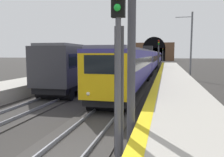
% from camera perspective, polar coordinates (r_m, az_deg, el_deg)
% --- Properties ---
extents(platform_right_edge_strip, '(112.00, 0.50, 0.01)m').
position_cam_1_polar(platform_right_edge_strip, '(6.67, 6.73, -14.58)').
color(platform_right_edge_strip, yellow).
rests_on(platform_right_edge_strip, platform_right).
extents(train_main_approaching, '(78.61, 2.77, 4.68)m').
position_cam_1_polar(train_main_approaching, '(50.40, 9.78, 4.85)').
color(train_main_approaching, navy).
rests_on(train_main_approaching, ground_plane).
extents(train_adjacent_platform, '(59.35, 3.44, 4.95)m').
position_cam_1_polar(train_adjacent_platform, '(43.92, 2.85, 4.95)').
color(train_adjacent_platform, '#333338').
rests_on(train_adjacent_platform, ground_plane).
extents(railway_signal_near, '(0.39, 0.38, 5.39)m').
position_cam_1_polar(railway_signal_near, '(6.55, 1.57, 5.58)').
color(railway_signal_near, '#4C4C54').
rests_on(railway_signal_near, ground_plane).
extents(railway_signal_mid, '(0.39, 0.38, 5.82)m').
position_cam_1_polar(railway_signal_mid, '(41.92, 11.57, 6.36)').
color(railway_signal_mid, '#38383D').
rests_on(railway_signal_mid, ground_plane).
extents(railway_signal_far, '(0.39, 0.38, 5.66)m').
position_cam_1_polar(railway_signal_far, '(95.45, 12.60, 6.16)').
color(railway_signal_far, '#4C4C54').
rests_on(railway_signal_far, ground_plane).
extents(tunnel_portal, '(2.99, 18.36, 11.03)m').
position_cam_1_polar(tunnel_portal, '(109.12, 10.47, 6.64)').
color(tunnel_portal, brown).
rests_on(tunnel_portal, ground_plane).
extents(catenary_mast_near, '(0.22, 2.11, 8.43)m').
position_cam_1_polar(catenary_mast_near, '(30.26, 19.16, 7.80)').
color(catenary_mast_near, '#595B60').
rests_on(catenary_mast_near, ground_plane).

